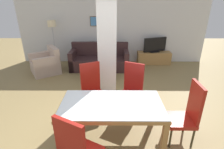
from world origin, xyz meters
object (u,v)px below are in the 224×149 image
at_px(dining_chair_far_left, 92,88).
at_px(tv_screen, 155,45).
at_px(dining_chair_far_right, 132,88).
at_px(coffee_table, 100,72).
at_px(dining_table, 112,111).
at_px(dining_chair_head_right, 187,113).
at_px(tv_stand, 154,58).
at_px(sofa, 100,60).
at_px(armchair, 46,64).
at_px(bottle, 105,62).
at_px(floor_lamp, 52,28).

xyz_separation_m(dining_chair_far_left, tv_screen, (2.06, 3.20, 0.17)).
bearing_deg(dining_chair_far_left, tv_screen, -148.37).
relative_size(dining_chair_far_right, coffee_table, 1.45).
bearing_deg(dining_table, dining_chair_far_right, 64.26).
xyz_separation_m(dining_table, dining_chair_far_left, (-0.43, 0.90, -0.03)).
xyz_separation_m(dining_chair_head_right, tv_stand, (0.34, 4.10, -0.34)).
bearing_deg(dining_chair_far_right, sofa, -45.76).
bearing_deg(armchair, bottle, -135.64).
bearing_deg(bottle, floor_lamp, 146.07).
height_order(dining_chair_far_right, bottle, dining_chair_far_right).
bearing_deg(sofa, dining_chair_head_right, 116.10).
xyz_separation_m(tv_screen, floor_lamp, (-3.83, -0.08, 0.65)).
height_order(dining_chair_far_left, bottle, dining_chair_far_left).
bearing_deg(tv_stand, armchair, -166.39).
relative_size(dining_chair_far_left, floor_lamp, 0.67).
bearing_deg(tv_screen, dining_chair_far_right, 49.34).
relative_size(dining_chair_head_right, dining_chair_far_right, 1.00).
xyz_separation_m(dining_table, floor_lamp, (-2.21, 4.02, 0.79)).
relative_size(armchair, bottle, 4.18).
relative_size(dining_table, tv_stand, 1.36).
distance_m(dining_chair_head_right, tv_stand, 4.13).
bearing_deg(bottle, dining_chair_head_right, -60.49).
bearing_deg(tv_screen, dining_chair_far_left, 37.09).
distance_m(dining_table, floor_lamp, 4.65).
bearing_deg(dining_table, tv_screen, 68.35).
height_order(dining_chair_far_right, floor_lamp, floor_lamp).
distance_m(dining_table, tv_stand, 4.43).
bearing_deg(dining_chair_head_right, bottle, 29.51).
xyz_separation_m(dining_chair_head_right, sofa, (-1.75, 3.58, -0.27)).
xyz_separation_m(armchair, floor_lamp, (0.07, 0.87, 1.10)).
distance_m(sofa, bottle, 0.94).
bearing_deg(dining_chair_far_right, tv_screen, -84.73).
relative_size(dining_chair_far_left, bottle, 3.93).
height_order(bottle, tv_screen, tv_screen).
xyz_separation_m(armchair, coffee_table, (1.87, -0.51, -0.07)).
distance_m(dining_chair_far_right, armchair, 3.54).
relative_size(dining_chair_far_left, coffee_table, 1.45).
bearing_deg(dining_chair_far_right, dining_chair_head_right, 159.47).
bearing_deg(sofa, tv_stand, -166.03).
distance_m(dining_chair_far_right, floor_lamp, 4.17).
bearing_deg(dining_chair_far_right, bottle, -43.80).
relative_size(coffee_table, bottle, 2.71).
height_order(dining_table, sofa, sofa).
bearing_deg(tv_stand, dining_chair_far_right, -110.47).
bearing_deg(tv_screen, dining_chair_head_right, 65.04).
relative_size(armchair, coffee_table, 1.55).
relative_size(sofa, floor_lamp, 1.24).
relative_size(dining_table, armchair, 1.44).
distance_m(dining_table, dining_chair_far_left, 0.99).
bearing_deg(bottle, coffee_table, -159.78).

